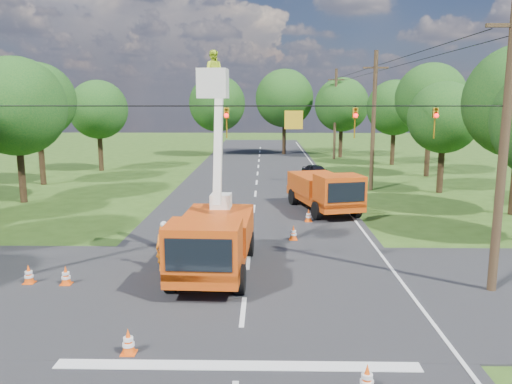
{
  "coord_description": "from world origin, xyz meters",
  "views": [
    {
      "loc": [
        0.66,
        -14.48,
        6.45
      ],
      "look_at": [
        0.28,
        6.65,
        2.6
      ],
      "focal_mm": 35.0,
      "sensor_mm": 36.0,
      "label": 1
    }
  ],
  "objects_px": {
    "traffic_cone_0": "(128,342)",
    "traffic_cone_3": "(309,216)",
    "traffic_cone_1": "(367,379)",
    "traffic_cone_5": "(29,274)",
    "tree_right_d": "(431,99)",
    "traffic_cone_2": "(293,233)",
    "pole_right_mid": "(374,120)",
    "traffic_cone_4": "(66,275)",
    "traffic_cone_7": "(320,197)",
    "tree_left_d": "(16,107)",
    "tree_left_f": "(98,110)",
    "tree_far_a": "(217,104)",
    "tree_far_b": "(284,98)",
    "pole_right_near": "(504,143)",
    "pole_right_far": "(335,114)",
    "tree_far_c": "(342,105)",
    "ground_worker": "(164,248)",
    "bucket_truck": "(213,230)",
    "tree_right_e": "(395,108)",
    "distant_car": "(317,172)",
    "tree_right_c": "(444,118)",
    "tree_left_e": "(37,101)",
    "second_truck": "(325,190)"
  },
  "relations": [
    {
      "from": "tree_left_e",
      "to": "tree_far_a",
      "type": "height_order",
      "value": "tree_far_a"
    },
    {
      "from": "tree_far_b",
      "to": "traffic_cone_2",
      "type": "bearing_deg",
      "value": -91.47
    },
    {
      "from": "traffic_cone_3",
      "to": "tree_far_b",
      "type": "relative_size",
      "value": 0.07
    },
    {
      "from": "tree_far_c",
      "to": "traffic_cone_7",
      "type": "bearing_deg",
      "value": -101.09
    },
    {
      "from": "traffic_cone_0",
      "to": "tree_right_d",
      "type": "distance_m",
      "value": 36.76
    },
    {
      "from": "traffic_cone_7",
      "to": "tree_far_c",
      "type": "xyz_separation_m",
      "value": [
        5.25,
        26.8,
        5.7
      ]
    },
    {
      "from": "traffic_cone_2",
      "to": "traffic_cone_1",
      "type": "bearing_deg",
      "value": -85.7
    },
    {
      "from": "pole_right_mid",
      "to": "tree_far_c",
      "type": "xyz_separation_m",
      "value": [
        1.0,
        22.0,
        0.96
      ]
    },
    {
      "from": "bucket_truck",
      "to": "traffic_cone_7",
      "type": "distance_m",
      "value": 14.78
    },
    {
      "from": "tree_right_e",
      "to": "tree_far_c",
      "type": "distance_m",
      "value": 8.22
    },
    {
      "from": "traffic_cone_7",
      "to": "traffic_cone_5",
      "type": "bearing_deg",
      "value": -129.0
    },
    {
      "from": "tree_far_a",
      "to": "tree_far_b",
      "type": "distance_m",
      "value": 8.27
    },
    {
      "from": "pole_right_far",
      "to": "pole_right_near",
      "type": "bearing_deg",
      "value": -90.0
    },
    {
      "from": "traffic_cone_2",
      "to": "tree_left_f",
      "type": "xyz_separation_m",
      "value": [
        -16.81,
        23.75,
        5.33
      ]
    },
    {
      "from": "traffic_cone_3",
      "to": "tree_right_e",
      "type": "xyz_separation_m",
      "value": [
        10.76,
        25.11,
        5.45
      ]
    },
    {
      "from": "distant_car",
      "to": "tree_far_a",
      "type": "relative_size",
      "value": 0.38
    },
    {
      "from": "traffic_cone_5",
      "to": "tree_right_d",
      "type": "relative_size",
      "value": 0.07
    },
    {
      "from": "pole_right_mid",
      "to": "tree_right_e",
      "type": "height_order",
      "value": "pole_right_mid"
    },
    {
      "from": "distant_car",
      "to": "pole_right_mid",
      "type": "relative_size",
      "value": 0.36
    },
    {
      "from": "traffic_cone_4",
      "to": "tree_far_c",
      "type": "bearing_deg",
      "value": 69.14
    },
    {
      "from": "ground_worker",
      "to": "tree_right_c",
      "type": "distance_m",
      "value": 24.13
    },
    {
      "from": "traffic_cone_7",
      "to": "bucket_truck",
      "type": "bearing_deg",
      "value": -112.01
    },
    {
      "from": "traffic_cone_3",
      "to": "tree_far_b",
      "type": "bearing_deg",
      "value": 90.06
    },
    {
      "from": "traffic_cone_2",
      "to": "tree_right_e",
      "type": "xyz_separation_m",
      "value": [
        11.79,
        28.75,
        5.45
      ]
    },
    {
      "from": "traffic_cone_2",
      "to": "tree_far_a",
      "type": "relative_size",
      "value": 0.07
    },
    {
      "from": "tree_left_d",
      "to": "tree_right_d",
      "type": "bearing_deg",
      "value": 21.93
    },
    {
      "from": "traffic_cone_0",
      "to": "tree_right_e",
      "type": "height_order",
      "value": "tree_right_e"
    },
    {
      "from": "tree_left_d",
      "to": "tree_far_a",
      "type": "height_order",
      "value": "tree_far_a"
    },
    {
      "from": "tree_left_e",
      "to": "tree_left_d",
      "type": "bearing_deg",
      "value": -75.58
    },
    {
      "from": "traffic_cone_0",
      "to": "tree_far_b",
      "type": "height_order",
      "value": "tree_far_b"
    },
    {
      "from": "traffic_cone_4",
      "to": "traffic_cone_7",
      "type": "xyz_separation_m",
      "value": [
        10.65,
        14.93,
        0.0
      ]
    },
    {
      "from": "tree_left_f",
      "to": "tree_right_e",
      "type": "bearing_deg",
      "value": 9.92
    },
    {
      "from": "traffic_cone_0",
      "to": "traffic_cone_1",
      "type": "distance_m",
      "value": 6.02
    },
    {
      "from": "tree_far_a",
      "to": "traffic_cone_1",
      "type": "bearing_deg",
      "value": -80.84
    },
    {
      "from": "ground_worker",
      "to": "distant_car",
      "type": "height_order",
      "value": "ground_worker"
    },
    {
      "from": "tree_left_f",
      "to": "tree_right_c",
      "type": "xyz_separation_m",
      "value": [
        28.0,
        -11.0,
        -0.37
      ]
    },
    {
      "from": "tree_left_f",
      "to": "tree_right_d",
      "type": "bearing_deg",
      "value": -5.79
    },
    {
      "from": "tree_right_e",
      "to": "pole_right_near",
      "type": "bearing_deg",
      "value": -98.61
    },
    {
      "from": "traffic_cone_7",
      "to": "tree_right_e",
      "type": "bearing_deg",
      "value": 64.25
    },
    {
      "from": "traffic_cone_3",
      "to": "tree_right_d",
      "type": "xyz_separation_m",
      "value": [
        11.76,
        17.11,
        6.32
      ]
    },
    {
      "from": "tree_left_d",
      "to": "tree_right_d",
      "type": "relative_size",
      "value": 0.95
    },
    {
      "from": "bucket_truck",
      "to": "tree_right_d",
      "type": "height_order",
      "value": "tree_right_d"
    },
    {
      "from": "traffic_cone_4",
      "to": "ground_worker",
      "type": "bearing_deg",
      "value": 25.92
    },
    {
      "from": "tree_left_f",
      "to": "tree_far_a",
      "type": "bearing_deg",
      "value": 52.99
    },
    {
      "from": "ground_worker",
      "to": "tree_far_a",
      "type": "height_order",
      "value": "tree_far_a"
    },
    {
      "from": "traffic_cone_2",
      "to": "pole_right_mid",
      "type": "height_order",
      "value": "pole_right_mid"
    },
    {
      "from": "second_truck",
      "to": "tree_far_a",
      "type": "bearing_deg",
      "value": 91.74
    },
    {
      "from": "tree_far_a",
      "to": "tree_left_d",
      "type": "bearing_deg",
      "value": -109.65
    },
    {
      "from": "pole_right_near",
      "to": "pole_right_far",
      "type": "height_order",
      "value": "same"
    },
    {
      "from": "traffic_cone_0",
      "to": "traffic_cone_3",
      "type": "bearing_deg",
      "value": 67.97
    }
  ]
}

